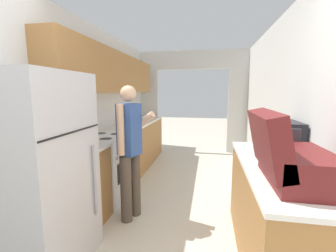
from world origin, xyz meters
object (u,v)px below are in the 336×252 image
(refrigerator, at_px, (37,174))
(range_oven, at_px, (104,167))
(person, at_px, (130,150))
(microwave, at_px, (277,136))
(suitcase, at_px, (288,157))

(refrigerator, bearing_deg, range_oven, 92.17)
(refrigerator, bearing_deg, person, 59.47)
(range_oven, distance_m, microwave, 2.26)
(range_oven, xyz_separation_m, person, (0.55, -0.43, 0.39))
(person, xyz_separation_m, microwave, (1.59, 0.03, 0.22))
(range_oven, height_order, microwave, microwave)
(refrigerator, xyz_separation_m, microwave, (2.09, 0.88, 0.23))
(person, distance_m, suitcase, 1.67)
(range_oven, distance_m, person, 0.80)
(range_oven, distance_m, suitcase, 2.42)
(person, xyz_separation_m, suitcase, (1.43, -0.83, 0.23))
(range_oven, bearing_deg, microwave, -10.65)
(refrigerator, height_order, person, refrigerator)
(suitcase, distance_m, microwave, 0.87)
(person, relative_size, microwave, 3.07)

